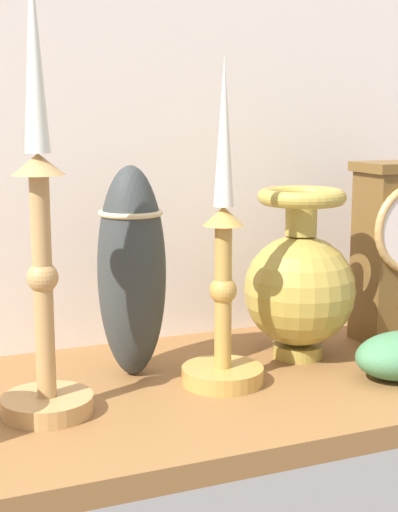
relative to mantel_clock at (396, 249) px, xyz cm
name	(u,v)px	position (x,y,z in cm)	size (l,w,h in cm)	color
ground_plane	(218,390)	(-26.79, -4.92, -13.16)	(100.00, 36.00, 2.40)	brown
back_wall	(158,83)	(-26.79, 13.58, 20.54)	(120.00, 2.00, 65.00)	silver
mantel_clock	(396,249)	(0.00, 0.00, 0.00)	(11.23, 9.27, 22.87)	brown
candlestick_tall_left	(222,288)	(-26.88, -6.13, -1.42)	(8.91, 8.91, 34.67)	#BD9043
candlestick_tall_center	(42,259)	(-46.12, -7.36, 3.38)	(8.96, 8.96, 43.39)	tan
brass_vase_bulbous	(300,283)	(-14.69, -1.37, -2.86)	(13.22, 13.22, 20.24)	#AB923E
tall_ceramic_vase	(132,271)	(-34.81, 0.46, -0.12)	(7.53, 7.53, 23.39)	#313635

